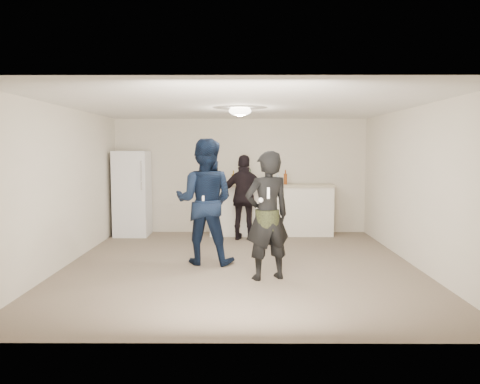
{
  "coord_description": "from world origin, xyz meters",
  "views": [
    {
      "loc": [
        0.03,
        -7.28,
        1.83
      ],
      "look_at": [
        0.0,
        0.2,
        1.15
      ],
      "focal_mm": 35.0,
      "sensor_mm": 36.0,
      "label": 1
    }
  ],
  "objects_px": {
    "counter": "(271,211)",
    "woman": "(267,216)",
    "man": "(205,201)",
    "shaker": "(255,180)",
    "fridge": "(132,193)",
    "spectator": "(245,197)"
  },
  "relations": [
    {
      "from": "fridge",
      "to": "shaker",
      "type": "distance_m",
      "value": 2.63
    },
    {
      "from": "counter",
      "to": "shaker",
      "type": "distance_m",
      "value": 0.74
    },
    {
      "from": "shaker",
      "to": "spectator",
      "type": "height_order",
      "value": "spectator"
    },
    {
      "from": "counter",
      "to": "woman",
      "type": "relative_size",
      "value": 1.43
    },
    {
      "from": "counter",
      "to": "man",
      "type": "height_order",
      "value": "man"
    },
    {
      "from": "fridge",
      "to": "woman",
      "type": "bearing_deg",
      "value": -51.51
    },
    {
      "from": "fridge",
      "to": "woman",
      "type": "height_order",
      "value": "woman"
    },
    {
      "from": "woman",
      "to": "spectator",
      "type": "distance_m",
      "value": 2.92
    },
    {
      "from": "spectator",
      "to": "fridge",
      "type": "bearing_deg",
      "value": -2.38
    },
    {
      "from": "fridge",
      "to": "woman",
      "type": "xyz_separation_m",
      "value": [
        2.69,
        -3.38,
        0.01
      ]
    },
    {
      "from": "counter",
      "to": "man",
      "type": "bearing_deg",
      "value": -115.85
    },
    {
      "from": "man",
      "to": "shaker",
      "type": "bearing_deg",
      "value": -99.57
    },
    {
      "from": "man",
      "to": "spectator",
      "type": "relative_size",
      "value": 1.16
    },
    {
      "from": "woman",
      "to": "spectator",
      "type": "bearing_deg",
      "value": -104.96
    },
    {
      "from": "counter",
      "to": "fridge",
      "type": "relative_size",
      "value": 1.44
    },
    {
      "from": "counter",
      "to": "woman",
      "type": "height_order",
      "value": "woman"
    },
    {
      "from": "counter",
      "to": "fridge",
      "type": "distance_m",
      "value": 2.98
    },
    {
      "from": "fridge",
      "to": "shaker",
      "type": "relative_size",
      "value": 10.59
    },
    {
      "from": "shaker",
      "to": "counter",
      "type": "bearing_deg",
      "value": -14.09
    },
    {
      "from": "shaker",
      "to": "man",
      "type": "distance_m",
      "value": 2.75
    },
    {
      "from": "spectator",
      "to": "counter",
      "type": "bearing_deg",
      "value": -126.89
    },
    {
      "from": "man",
      "to": "woman",
      "type": "relative_size",
      "value": 1.1
    }
  ]
}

